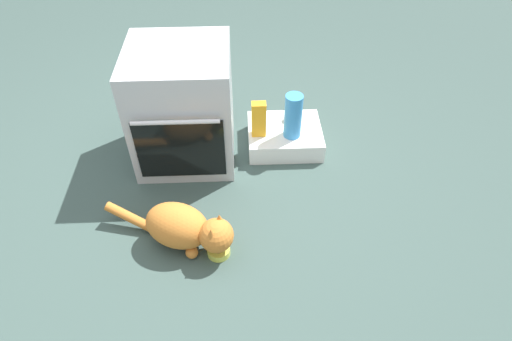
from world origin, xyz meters
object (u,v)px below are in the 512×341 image
object	(u,v)px
oven	(183,107)
food_bowl	(219,250)
soda_can	(296,110)
juice_carton	(259,119)
water_bottle	(293,116)
pantry_cabinet	(284,136)
cat	(185,228)

from	to	relation	value
oven	food_bowl	world-z (taller)	oven
oven	soda_can	bearing A→B (deg)	13.29
oven	food_bowl	xyz separation A→B (m)	(0.21, -0.82, -0.34)
juice_carton	water_bottle	bearing A→B (deg)	-4.78
pantry_cabinet	water_bottle	distance (m)	0.23
food_bowl	soda_can	bearing A→B (deg)	62.85
water_bottle	pantry_cabinet	bearing A→B (deg)	118.73
juice_carton	soda_can	bearing A→B (deg)	33.29
cat	juice_carton	size ratio (longest dim) A/B	2.97
oven	soda_can	size ratio (longest dim) A/B	6.08
water_bottle	soda_can	xyz separation A→B (m)	(0.04, 0.19, -0.09)
cat	soda_can	size ratio (longest dim) A/B	5.95
cat	food_bowl	bearing A→B (deg)	0.00
pantry_cabinet	juice_carton	bearing A→B (deg)	-163.99
oven	water_bottle	xyz separation A→B (m)	(0.67, -0.02, -0.08)
oven	pantry_cabinet	bearing A→B (deg)	4.59
soda_can	juice_carton	bearing A→B (deg)	-146.71
food_bowl	water_bottle	world-z (taller)	water_bottle
food_bowl	cat	size ratio (longest dim) A/B	0.17
cat	soda_can	world-z (taller)	cat
oven	juice_carton	size ratio (longest dim) A/B	3.04
cat	soda_can	distance (m)	1.14
cat	juice_carton	distance (m)	0.87
oven	cat	xyz separation A→B (m)	(0.04, -0.75, -0.23)
oven	juice_carton	distance (m)	0.47
water_bottle	juice_carton	size ratio (longest dim) A/B	1.25
oven	juice_carton	world-z (taller)	oven
oven	cat	world-z (taller)	oven
oven	pantry_cabinet	xyz separation A→B (m)	(0.64, 0.05, -0.30)
food_bowl	soda_can	size ratio (longest dim) A/B	1.01
food_bowl	water_bottle	distance (m)	0.96
cat	soda_can	xyz separation A→B (m)	(0.67, 0.92, 0.06)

